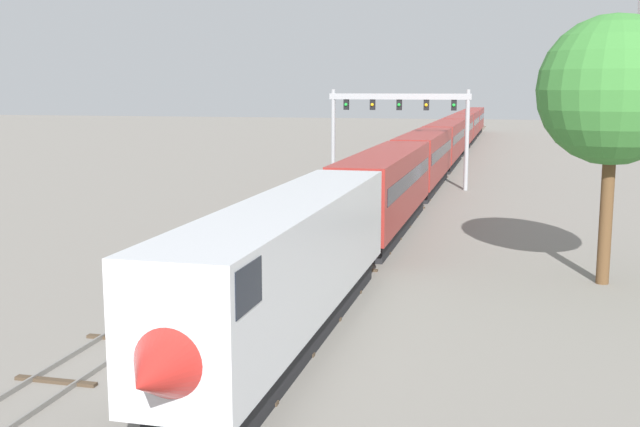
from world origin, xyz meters
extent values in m
plane|color=gray|center=(0.00, 0.00, 0.00)|extent=(400.00, 400.00, 0.00)
cube|color=slate|center=(1.28, 60.00, 0.08)|extent=(0.07, 200.00, 0.16)
cube|color=slate|center=(2.72, 60.00, 0.08)|extent=(0.07, 200.00, 0.16)
cube|color=#473828|center=(2.00, -2.00, 0.05)|extent=(2.60, 0.24, 0.10)
cube|color=#473828|center=(2.00, 2.00, 0.05)|extent=(2.60, 0.24, 0.10)
cube|color=#473828|center=(2.00, 6.00, 0.05)|extent=(2.60, 0.24, 0.10)
cube|color=#473828|center=(2.00, 10.00, 0.05)|extent=(2.60, 0.24, 0.10)
cube|color=#473828|center=(2.00, 14.00, 0.05)|extent=(2.60, 0.24, 0.10)
cube|color=#473828|center=(2.00, 18.00, 0.05)|extent=(2.60, 0.24, 0.10)
cube|color=#473828|center=(2.00, 22.00, 0.05)|extent=(2.60, 0.24, 0.10)
cube|color=#473828|center=(2.00, 26.00, 0.05)|extent=(2.60, 0.24, 0.10)
cube|color=#473828|center=(2.00, 30.00, 0.05)|extent=(2.60, 0.24, 0.10)
cube|color=#473828|center=(2.00, 34.00, 0.05)|extent=(2.60, 0.24, 0.10)
cube|color=#473828|center=(2.00, 38.00, 0.05)|extent=(2.60, 0.24, 0.10)
cube|color=#473828|center=(2.00, 42.00, 0.05)|extent=(2.60, 0.24, 0.10)
cube|color=#473828|center=(2.00, 46.00, 0.05)|extent=(2.60, 0.24, 0.10)
cube|color=#473828|center=(2.00, 50.00, 0.05)|extent=(2.60, 0.24, 0.10)
cube|color=#473828|center=(2.00, 54.00, 0.05)|extent=(2.60, 0.24, 0.10)
cube|color=#473828|center=(2.00, 58.00, 0.05)|extent=(2.60, 0.24, 0.10)
cube|color=#473828|center=(2.00, 62.00, 0.05)|extent=(2.60, 0.24, 0.10)
cube|color=#473828|center=(2.00, 66.00, 0.05)|extent=(2.60, 0.24, 0.10)
cube|color=#473828|center=(2.00, 70.00, 0.05)|extent=(2.60, 0.24, 0.10)
cube|color=#473828|center=(2.00, 74.00, 0.05)|extent=(2.60, 0.24, 0.10)
cube|color=#473828|center=(2.00, 78.00, 0.05)|extent=(2.60, 0.24, 0.10)
cube|color=#473828|center=(2.00, 82.00, 0.05)|extent=(2.60, 0.24, 0.10)
cube|color=#473828|center=(2.00, 86.00, 0.05)|extent=(2.60, 0.24, 0.10)
cube|color=#473828|center=(2.00, 90.00, 0.05)|extent=(2.60, 0.24, 0.10)
cube|color=#473828|center=(2.00, 94.00, 0.05)|extent=(2.60, 0.24, 0.10)
cube|color=#473828|center=(2.00, 98.00, 0.05)|extent=(2.60, 0.24, 0.10)
cube|color=#473828|center=(2.00, 102.00, 0.05)|extent=(2.60, 0.24, 0.10)
cube|color=#473828|center=(2.00, 106.00, 0.05)|extent=(2.60, 0.24, 0.10)
cube|color=#473828|center=(2.00, 110.00, 0.05)|extent=(2.60, 0.24, 0.10)
cube|color=#473828|center=(2.00, 114.00, 0.05)|extent=(2.60, 0.24, 0.10)
cube|color=#473828|center=(2.00, 118.00, 0.05)|extent=(2.60, 0.24, 0.10)
cube|color=#473828|center=(2.00, 122.00, 0.05)|extent=(2.60, 0.24, 0.10)
cube|color=#473828|center=(2.00, 126.00, 0.05)|extent=(2.60, 0.24, 0.10)
cube|color=#473828|center=(2.00, 130.00, 0.05)|extent=(2.60, 0.24, 0.10)
cube|color=#473828|center=(2.00, 134.00, 0.05)|extent=(2.60, 0.24, 0.10)
cube|color=#473828|center=(2.00, 138.00, 0.05)|extent=(2.60, 0.24, 0.10)
cube|color=#473828|center=(2.00, 142.00, 0.05)|extent=(2.60, 0.24, 0.10)
cube|color=#473828|center=(2.00, 146.00, 0.05)|extent=(2.60, 0.24, 0.10)
cube|color=#473828|center=(2.00, 150.00, 0.05)|extent=(2.60, 0.24, 0.10)
cube|color=#473828|center=(2.00, 154.00, 0.05)|extent=(2.60, 0.24, 0.10)
cube|color=#473828|center=(2.00, 158.00, 0.05)|extent=(2.60, 0.24, 0.10)
cube|color=slate|center=(-4.22, 40.00, 0.08)|extent=(0.07, 160.00, 0.16)
cube|color=slate|center=(-2.78, 40.00, 0.08)|extent=(0.07, 160.00, 0.16)
cube|color=#473828|center=(-3.50, -2.00, 0.05)|extent=(2.60, 0.24, 0.10)
cube|color=#473828|center=(-3.50, 2.00, 0.05)|extent=(2.60, 0.24, 0.10)
cube|color=#473828|center=(-3.50, 6.00, 0.05)|extent=(2.60, 0.24, 0.10)
cube|color=#473828|center=(-3.50, 10.00, 0.05)|extent=(2.60, 0.24, 0.10)
cube|color=#473828|center=(-3.50, 14.00, 0.05)|extent=(2.60, 0.24, 0.10)
cube|color=#473828|center=(-3.50, 18.00, 0.05)|extent=(2.60, 0.24, 0.10)
cube|color=#473828|center=(-3.50, 22.00, 0.05)|extent=(2.60, 0.24, 0.10)
cube|color=#473828|center=(-3.50, 26.00, 0.05)|extent=(2.60, 0.24, 0.10)
cube|color=#473828|center=(-3.50, 30.00, 0.05)|extent=(2.60, 0.24, 0.10)
cube|color=#473828|center=(-3.50, 34.00, 0.05)|extent=(2.60, 0.24, 0.10)
cube|color=#473828|center=(-3.50, 38.00, 0.05)|extent=(2.60, 0.24, 0.10)
cube|color=#473828|center=(-3.50, 42.00, 0.05)|extent=(2.60, 0.24, 0.10)
cube|color=#473828|center=(-3.50, 46.00, 0.05)|extent=(2.60, 0.24, 0.10)
cube|color=#473828|center=(-3.50, 50.00, 0.05)|extent=(2.60, 0.24, 0.10)
cube|color=#473828|center=(-3.50, 54.00, 0.05)|extent=(2.60, 0.24, 0.10)
cube|color=#473828|center=(-3.50, 58.00, 0.05)|extent=(2.60, 0.24, 0.10)
cube|color=#473828|center=(-3.50, 62.00, 0.05)|extent=(2.60, 0.24, 0.10)
cube|color=#473828|center=(-3.50, 66.00, 0.05)|extent=(2.60, 0.24, 0.10)
cube|color=#473828|center=(-3.50, 70.00, 0.05)|extent=(2.60, 0.24, 0.10)
cube|color=#473828|center=(-3.50, 74.00, 0.05)|extent=(2.60, 0.24, 0.10)
cube|color=#473828|center=(-3.50, 78.00, 0.05)|extent=(2.60, 0.24, 0.10)
cube|color=#473828|center=(-3.50, 82.00, 0.05)|extent=(2.60, 0.24, 0.10)
cube|color=#473828|center=(-3.50, 86.00, 0.05)|extent=(2.60, 0.24, 0.10)
cube|color=#473828|center=(-3.50, 90.00, 0.05)|extent=(2.60, 0.24, 0.10)
cube|color=#473828|center=(-3.50, 94.00, 0.05)|extent=(2.60, 0.24, 0.10)
cube|color=#473828|center=(-3.50, 98.00, 0.05)|extent=(2.60, 0.24, 0.10)
cube|color=#473828|center=(-3.50, 102.00, 0.05)|extent=(2.60, 0.24, 0.10)
cube|color=#473828|center=(-3.50, 106.00, 0.05)|extent=(2.60, 0.24, 0.10)
cube|color=#473828|center=(-3.50, 110.00, 0.05)|extent=(2.60, 0.24, 0.10)
cube|color=#473828|center=(-3.50, 114.00, 0.05)|extent=(2.60, 0.24, 0.10)
cube|color=#473828|center=(-3.50, 118.00, 0.05)|extent=(2.60, 0.24, 0.10)
cube|color=silver|center=(2.00, 3.78, 2.90)|extent=(3.00, 19.56, 3.80)
cone|color=#B2231E|center=(2.00, -6.20, 2.50)|extent=(2.88, 2.60, 2.88)
cube|color=black|center=(2.00, -4.80, 4.04)|extent=(3.04, 1.80, 1.10)
cube|color=black|center=(2.00, 3.78, 0.50)|extent=(2.52, 17.61, 1.00)
cube|color=maroon|center=(2.00, 24.35, 2.90)|extent=(3.00, 19.56, 3.80)
cube|color=black|center=(2.00, 24.35, 3.30)|extent=(3.04, 18.00, 0.90)
cube|color=black|center=(2.00, 24.35, 0.50)|extent=(2.52, 17.61, 1.00)
cube|color=maroon|center=(2.00, 44.91, 2.90)|extent=(3.00, 19.56, 3.80)
cube|color=black|center=(2.00, 44.91, 3.30)|extent=(3.04, 18.00, 0.90)
cube|color=black|center=(2.00, 44.91, 0.50)|extent=(2.52, 17.61, 1.00)
cube|color=maroon|center=(2.00, 65.47, 2.90)|extent=(3.00, 19.56, 3.80)
cube|color=black|center=(2.00, 65.47, 3.30)|extent=(3.04, 18.00, 0.90)
cube|color=black|center=(2.00, 65.47, 0.50)|extent=(2.52, 17.61, 1.00)
cube|color=maroon|center=(2.00, 86.04, 2.90)|extent=(3.00, 19.56, 3.80)
cube|color=black|center=(2.00, 86.04, 3.30)|extent=(3.04, 18.00, 0.90)
cube|color=black|center=(2.00, 86.04, 0.50)|extent=(2.52, 17.61, 1.00)
cube|color=maroon|center=(2.00, 106.60, 2.90)|extent=(3.00, 19.56, 3.80)
cube|color=black|center=(2.00, 106.60, 3.30)|extent=(3.04, 18.00, 0.90)
cube|color=black|center=(2.00, 106.60, 0.50)|extent=(2.52, 17.61, 1.00)
cube|color=maroon|center=(2.00, 127.16, 2.90)|extent=(3.00, 19.56, 3.80)
cube|color=black|center=(2.00, 127.16, 3.30)|extent=(3.04, 18.00, 0.90)
cube|color=black|center=(2.00, 127.16, 0.50)|extent=(2.52, 17.61, 1.00)
cylinder|color=#999BA0|center=(-6.00, 44.90, 4.22)|extent=(0.36, 0.36, 8.43)
cylinder|color=#999BA0|center=(5.50, 44.90, 4.22)|extent=(0.36, 0.36, 8.43)
cube|color=#999BA0|center=(-0.25, 44.90, 7.83)|extent=(12.10, 0.36, 0.50)
cube|color=black|center=(-4.85, 44.95, 7.13)|extent=(0.44, 0.32, 0.90)
sphere|color=green|center=(-4.85, 44.76, 7.13)|extent=(0.28, 0.28, 0.28)
cube|color=black|center=(-2.55, 44.95, 7.13)|extent=(0.44, 0.32, 0.90)
sphere|color=yellow|center=(-2.55, 44.76, 7.13)|extent=(0.28, 0.28, 0.28)
cube|color=black|center=(-0.25, 44.95, 7.13)|extent=(0.44, 0.32, 0.90)
sphere|color=green|center=(-0.25, 44.76, 7.13)|extent=(0.28, 0.28, 0.28)
cube|color=black|center=(2.05, 44.95, 7.13)|extent=(0.44, 0.32, 0.90)
sphere|color=yellow|center=(2.05, 44.76, 7.13)|extent=(0.28, 0.28, 0.28)
cube|color=black|center=(4.35, 44.95, 7.13)|extent=(0.44, 0.32, 0.90)
sphere|color=green|center=(4.35, 44.76, 7.13)|extent=(0.28, 0.28, 0.28)
cylinder|color=brown|center=(13.31, 14.23, 3.10)|extent=(0.56, 0.56, 6.20)
sphere|color=#387A33|center=(13.31, 14.23, 8.45)|extent=(6.41, 6.41, 6.41)
camera|label=1|loc=(9.22, -21.06, 8.52)|focal=43.45mm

